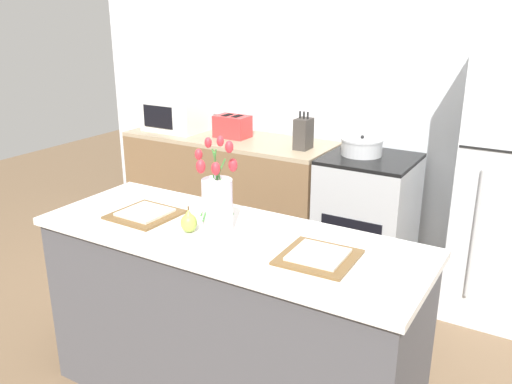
# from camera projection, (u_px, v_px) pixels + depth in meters

# --- Properties ---
(back_wall) EXTENTS (5.20, 0.08, 2.70)m
(back_wall) POSITION_uv_depth(u_px,v_px,m) (381.00, 82.00, 3.90)
(back_wall) COLOR silver
(back_wall) RESTS_ON ground_plane
(kitchen_island) EXTENTS (1.80, 0.66, 0.91)m
(kitchen_island) POSITION_uv_depth(u_px,v_px,m) (229.00, 321.00, 2.57)
(kitchen_island) COLOR #4C4C51
(kitchen_island) RESTS_ON ground_plane
(back_counter) EXTENTS (1.68, 0.60, 0.90)m
(back_counter) POSITION_uv_depth(u_px,v_px,m) (229.00, 191.00, 4.38)
(back_counter) COLOR brown
(back_counter) RESTS_ON ground_plane
(stove_range) EXTENTS (0.60, 0.61, 0.90)m
(stove_range) POSITION_uv_depth(u_px,v_px,m) (366.00, 219.00, 3.82)
(stove_range) COLOR #B2B5B7
(stove_range) RESTS_ON ground_plane
(flower_vase) EXTENTS (0.17, 0.21, 0.43)m
(flower_vase) POSITION_uv_depth(u_px,v_px,m) (217.00, 201.00, 2.38)
(flower_vase) COLOR silver
(flower_vase) RESTS_ON kitchen_island
(pear_figurine) EXTENTS (0.07, 0.07, 0.12)m
(pear_figurine) POSITION_uv_depth(u_px,v_px,m) (189.00, 222.00, 2.42)
(pear_figurine) COLOR #9EBC47
(pear_figurine) RESTS_ON kitchen_island
(plate_setting_left) EXTENTS (0.30, 0.30, 0.02)m
(plate_setting_left) POSITION_uv_depth(u_px,v_px,m) (145.00, 214.00, 2.62)
(plate_setting_left) COLOR brown
(plate_setting_left) RESTS_ON kitchen_island
(plate_setting_right) EXTENTS (0.30, 0.30, 0.02)m
(plate_setting_right) POSITION_uv_depth(u_px,v_px,m) (318.00, 256.00, 2.17)
(plate_setting_right) COLOR brown
(plate_setting_right) RESTS_ON kitchen_island
(toaster) EXTENTS (0.28, 0.18, 0.17)m
(toaster) POSITION_uv_depth(u_px,v_px,m) (232.00, 126.00, 4.21)
(toaster) COLOR red
(toaster) RESTS_ON back_counter
(cooking_pot) EXTENTS (0.29, 0.29, 0.14)m
(cooking_pot) POSITION_uv_depth(u_px,v_px,m) (362.00, 147.00, 3.71)
(cooking_pot) COLOR #B2B5B7
(cooking_pot) RESTS_ON stove_range
(microwave) EXTENTS (0.48, 0.37, 0.27)m
(microwave) POSITION_uv_depth(u_px,v_px,m) (177.00, 114.00, 4.44)
(microwave) COLOR white
(microwave) RESTS_ON back_counter
(knife_block) EXTENTS (0.10, 0.14, 0.27)m
(knife_block) POSITION_uv_depth(u_px,v_px,m) (303.00, 134.00, 3.85)
(knife_block) COLOR #3D3833
(knife_block) RESTS_ON back_counter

